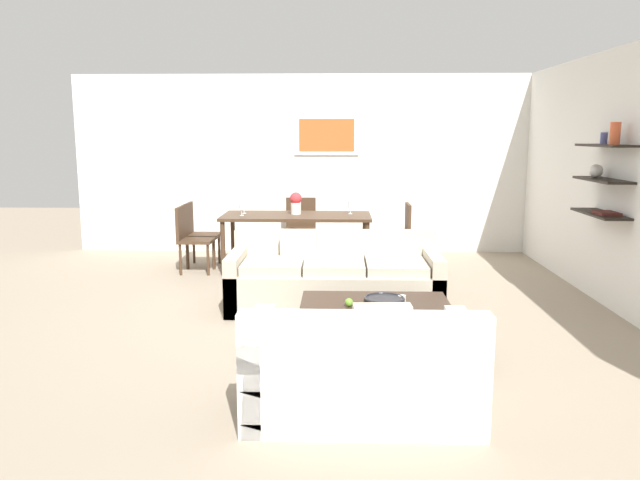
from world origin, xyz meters
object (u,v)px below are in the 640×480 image
(candle_jar, at_px, (402,300))
(centerpiece_vase, at_px, (296,202))
(loveseat_white, at_px, (362,370))
(dining_chair_left_near, at_px, (190,235))
(wine_glass_left_near, at_px, (241,207))
(sofa_beige, at_px, (334,281))
(dining_chair_right_far, at_px, (399,231))
(dining_chair_left_far, at_px, (197,230))
(dining_table, at_px, (297,220))
(wine_glass_left_far, at_px, (244,205))
(apple_on_coffee_table, at_px, (349,302))
(coffee_table, at_px, (376,328))
(dining_chair_head, at_px, (301,224))
(wine_glass_head, at_px, (298,203))
(decorative_bowl, at_px, (384,302))
(wine_glass_right_far, at_px, (350,205))

(candle_jar, distance_m, centerpiece_vase, 3.34)
(loveseat_white, xyz_separation_m, dining_chair_left_near, (-2.11, 4.12, 0.21))
(candle_jar, height_order, wine_glass_left_near, wine_glass_left_near)
(sofa_beige, height_order, dining_chair_right_far, dining_chair_right_far)
(loveseat_white, relative_size, dining_chair_left_far, 1.71)
(dining_table, height_order, dining_chair_left_far, dining_chair_left_far)
(dining_chair_left_near, bearing_deg, wine_glass_left_far, 24.35)
(wine_glass_left_near, relative_size, wine_glass_left_far, 0.98)
(dining_chair_left_far, bearing_deg, dining_chair_right_far, -0.00)
(apple_on_coffee_table, xyz_separation_m, dining_chair_left_near, (-2.05, 2.92, 0.09))
(coffee_table, bearing_deg, dining_chair_head, 102.59)
(sofa_beige, distance_m, wine_glass_head, 2.34)
(loveseat_white, bearing_deg, wine_glass_left_far, 108.00)
(dining_table, bearing_deg, centerpiece_vase, 102.01)
(centerpiece_vase, bearing_deg, wine_glass_left_far, 175.62)
(sofa_beige, bearing_deg, wine_glass_head, 103.17)
(coffee_table, relative_size, wine_glass_left_near, 7.89)
(candle_jar, relative_size, dining_chair_head, 0.10)
(decorative_bowl, bearing_deg, wine_glass_left_far, 117.23)
(decorative_bowl, bearing_deg, candle_jar, 27.11)
(sofa_beige, height_order, centerpiece_vase, centerpiece_vase)
(decorative_bowl, height_order, dining_chair_left_near, dining_chair_left_near)
(dining_chair_left_far, xyz_separation_m, wine_glass_right_far, (2.11, -0.09, 0.36))
(coffee_table, bearing_deg, apple_on_coffee_table, -177.45)
(wine_glass_right_far, bearing_deg, wine_glass_head, 159.44)
(apple_on_coffee_table, distance_m, wine_glass_left_far, 3.53)
(sofa_beige, bearing_deg, apple_on_coffee_table, -83.94)
(decorative_bowl, bearing_deg, sofa_beige, 108.37)
(wine_glass_right_far, height_order, wine_glass_left_far, same)
(dining_chair_head, bearing_deg, dining_table, -90.00)
(coffee_table, relative_size, apple_on_coffee_table, 18.00)
(dining_chair_head, bearing_deg, sofa_beige, -79.07)
(candle_jar, xyz_separation_m, wine_glass_left_far, (-1.82, 3.16, 0.44))
(wine_glass_left_far, bearing_deg, decorative_bowl, -62.77)
(coffee_table, height_order, centerpiece_vase, centerpiece_vase)
(dining_chair_left_near, xyz_separation_m, wine_glass_left_far, (0.67, 0.31, 0.36))
(apple_on_coffee_table, height_order, wine_glass_left_near, wine_glass_left_near)
(dining_chair_left_near, bearing_deg, centerpiece_vase, 10.30)
(apple_on_coffee_table, bearing_deg, wine_glass_left_near, 114.52)
(candle_jar, height_order, dining_chair_right_far, dining_chair_right_far)
(coffee_table, distance_m, apple_on_coffee_table, 0.32)
(wine_glass_left_far, bearing_deg, candle_jar, -60.01)
(dining_chair_left_near, height_order, wine_glass_left_far, wine_glass_left_far)
(loveseat_white, bearing_deg, dining_table, 99.45)
(candle_jar, xyz_separation_m, wine_glass_head, (-1.10, 3.43, 0.44))
(dining_chair_right_far, distance_m, centerpiece_vase, 1.47)
(dining_chair_right_far, height_order, wine_glass_left_near, wine_glass_left_near)
(sofa_beige, height_order, candle_jar, sofa_beige)
(dining_chair_right_far, xyz_separation_m, dining_chair_left_far, (-2.79, 0.00, 0.00))
(sofa_beige, xyz_separation_m, centerpiece_vase, (-0.53, 1.89, 0.62))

